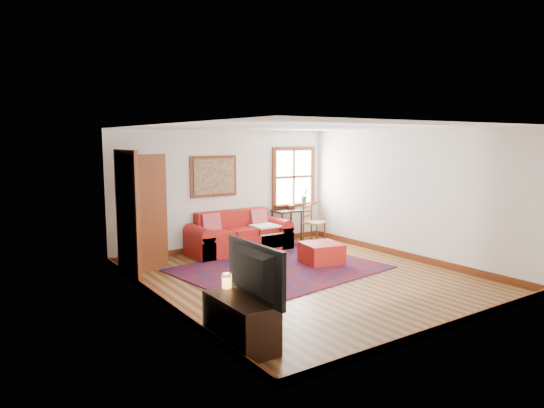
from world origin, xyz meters
TOP-DOWN VIEW (x-y plane):
  - ground at (0.00, 0.00)m, footprint 5.50×5.50m
  - room_envelope at (0.00, 0.02)m, footprint 5.04×5.54m
  - window at (1.78, 2.70)m, footprint 1.18×0.20m
  - doorway at (-2.21, 1.78)m, footprint 0.89×1.08m
  - framed_artwork at (-0.30, 2.71)m, footprint 1.05×0.07m
  - persian_rug at (-0.04, 0.72)m, footprint 3.67×3.09m
  - red_leather_sofa at (0.06, 2.33)m, footprint 2.13×0.88m
  - red_ottoman at (0.85, 0.62)m, footprint 0.78×0.78m
  - side_table at (1.38, 2.47)m, footprint 0.62×0.47m
  - ladder_back_chair at (1.89, 2.20)m, footprint 0.54×0.53m
  - media_cabinet at (-2.26, -1.69)m, footprint 0.45×1.00m
  - television at (-2.24, -1.80)m, footprint 0.14×1.09m
  - candle_hurricane at (-2.21, -1.29)m, footprint 0.12×0.12m

SIDE VIEW (x-z plane):
  - ground at x=0.00m, z-range 0.00..0.00m
  - persian_rug at x=-0.04m, z-range 0.00..0.02m
  - red_ottoman at x=0.85m, z-range 0.00..0.38m
  - media_cabinet at x=-2.26m, z-range 0.00..0.55m
  - red_leather_sofa at x=0.06m, z-range -0.14..0.69m
  - ladder_back_chair at x=1.89m, z-range 0.04..0.94m
  - side_table at x=1.38m, z-range 0.25..0.99m
  - candle_hurricane at x=-2.21m, z-range 0.55..0.73m
  - television at x=-2.24m, z-range 0.55..1.18m
  - doorway at x=-2.21m, z-range 0.00..2.14m
  - window at x=1.78m, z-range 0.62..2.00m
  - framed_artwork at x=-0.30m, z-range 1.13..1.98m
  - room_envelope at x=0.00m, z-range 0.39..2.91m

